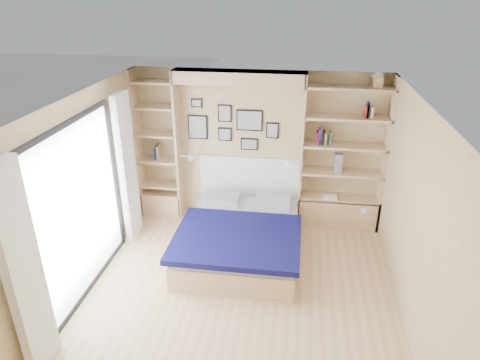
# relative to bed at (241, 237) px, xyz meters

# --- Properties ---
(ground) EXTENTS (4.50, 4.50, 0.00)m
(ground) POSITION_rel_bed_xyz_m (0.12, -1.02, -0.28)
(ground) COLOR #D4AF7F
(ground) RESTS_ON ground
(room_shell) EXTENTS (4.50, 4.50, 4.50)m
(room_shell) POSITION_rel_bed_xyz_m (-0.27, 0.50, 0.80)
(room_shell) COLOR #CAB482
(room_shell) RESTS_ON ground
(bed) EXTENTS (1.74, 2.30, 1.07)m
(bed) POSITION_rel_bed_xyz_m (0.00, 0.00, 0.00)
(bed) COLOR tan
(bed) RESTS_ON ground
(photo_gallery) EXTENTS (1.48, 0.02, 0.82)m
(photo_gallery) POSITION_rel_bed_xyz_m (-0.33, 1.20, 1.33)
(photo_gallery) COLOR black
(photo_gallery) RESTS_ON ground
(reading_lamps) EXTENTS (1.92, 0.12, 0.15)m
(reading_lamps) POSITION_rel_bed_xyz_m (-0.18, 0.98, 0.82)
(reading_lamps) COLOR silver
(reading_lamps) RESTS_ON ground
(shelf_decor) EXTENTS (3.53, 0.23, 2.03)m
(shelf_decor) POSITION_rel_bed_xyz_m (1.12, 1.04, 1.38)
(shelf_decor) COLOR #A8192B
(shelf_decor) RESTS_ON ground
(deck_chair) EXTENTS (0.66, 0.83, 0.74)m
(deck_chair) POSITION_rel_bed_xyz_m (-3.15, -0.06, 0.07)
(deck_chair) COLOR tan
(deck_chair) RESTS_ON ground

